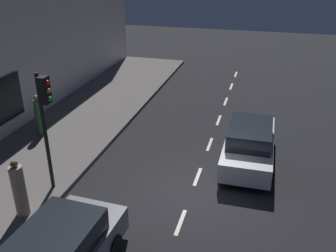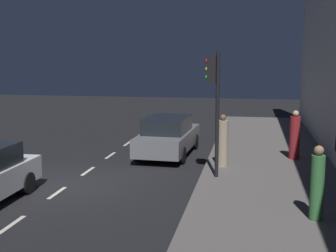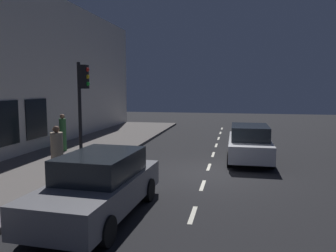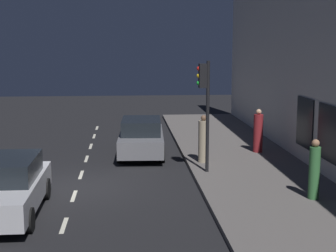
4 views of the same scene
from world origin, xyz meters
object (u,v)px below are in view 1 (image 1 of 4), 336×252
(parked_car_0, at_px, (249,143))
(pedestrian_1, at_px, (39,116))
(traffic_light, at_px, (45,109))
(pedestrian_2, at_px, (19,190))

(parked_car_0, height_order, pedestrian_1, pedestrian_1)
(traffic_light, height_order, pedestrian_1, traffic_light)
(pedestrian_2, bearing_deg, pedestrian_1, -35.51)
(pedestrian_1, distance_m, pedestrian_2, 5.57)
(traffic_light, height_order, pedestrian_2, traffic_light)
(traffic_light, distance_m, pedestrian_2, 2.50)
(traffic_light, bearing_deg, parked_car_0, -148.59)
(traffic_light, bearing_deg, pedestrian_1, -51.39)
(traffic_light, relative_size, pedestrian_2, 2.15)
(parked_car_0, bearing_deg, pedestrian_1, -178.57)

